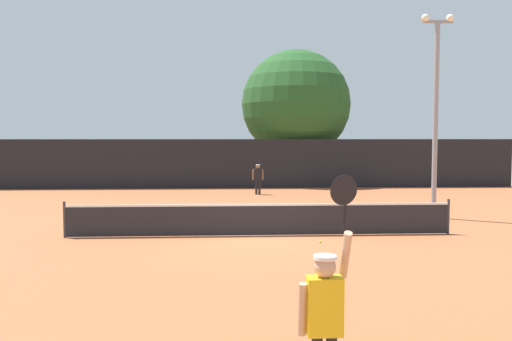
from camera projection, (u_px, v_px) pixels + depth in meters
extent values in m
plane|color=#9E5633|center=(260.00, 236.00, 15.58)|extent=(120.00, 120.00, 0.00)
cube|color=#232328|center=(260.00, 220.00, 15.55)|extent=(11.50, 0.03, 0.91)
cube|color=white|center=(260.00, 205.00, 15.52)|extent=(11.50, 0.04, 0.06)
cylinder|color=#333338|center=(65.00, 220.00, 15.24)|extent=(0.08, 0.08, 1.07)
cylinder|color=#333338|center=(448.00, 216.00, 15.86)|extent=(0.08, 0.08, 1.07)
cube|color=black|center=(245.00, 164.00, 30.00)|extent=(31.64, 0.12, 2.82)
cube|color=yellow|center=(325.00, 306.00, 5.56)|extent=(0.38, 0.22, 0.62)
sphere|color=tan|center=(325.00, 267.00, 5.53)|extent=(0.24, 0.24, 0.24)
cylinder|color=white|center=(325.00, 257.00, 5.52)|extent=(0.25, 0.25, 0.04)
cylinder|color=tan|center=(302.00, 309.00, 5.55)|extent=(0.09, 0.18, 0.59)
cylinder|color=tan|center=(345.00, 255.00, 5.62)|extent=(0.09, 0.33, 0.57)
cylinder|color=black|center=(345.00, 217.00, 5.66)|extent=(0.04, 0.11, 0.28)
ellipsoid|color=black|center=(344.00, 190.00, 5.70)|extent=(0.30, 0.13, 0.36)
cube|color=black|center=(258.00, 174.00, 26.69)|extent=(0.38, 0.22, 0.56)
sphere|color=#8C6647|center=(258.00, 167.00, 26.66)|extent=(0.22, 0.22, 0.22)
cylinder|color=white|center=(258.00, 165.00, 26.65)|extent=(0.23, 0.23, 0.04)
cylinder|color=black|center=(256.00, 187.00, 26.72)|extent=(0.12, 0.12, 0.76)
cylinder|color=black|center=(259.00, 187.00, 26.73)|extent=(0.12, 0.12, 0.76)
cylinder|color=#8C6647|center=(253.00, 175.00, 26.67)|extent=(0.09, 0.17, 0.54)
cylinder|color=#8C6647|center=(263.00, 175.00, 26.70)|extent=(0.09, 0.15, 0.54)
sphere|color=#CCE033|center=(320.00, 242.00, 14.50)|extent=(0.07, 0.07, 0.07)
cylinder|color=gray|center=(435.00, 122.00, 18.79)|extent=(0.18, 0.18, 7.01)
cube|color=gray|center=(438.00, 22.00, 18.56)|extent=(1.10, 0.10, 0.10)
sphere|color=#F2EDCC|center=(425.00, 18.00, 18.52)|extent=(0.28, 0.28, 0.28)
sphere|color=#F2EDCC|center=(450.00, 18.00, 18.57)|extent=(0.28, 0.28, 0.28)
cylinder|color=brown|center=(296.00, 164.00, 33.31)|extent=(0.56, 0.56, 2.43)
sphere|color=#235123|center=(296.00, 104.00, 33.06)|extent=(6.89, 6.89, 6.89)
cube|color=red|center=(129.00, 171.00, 35.48)|extent=(2.16, 4.31, 0.90)
cube|color=#2D333D|center=(128.00, 160.00, 35.14)|extent=(1.84, 2.30, 0.64)
cylinder|color=black|center=(121.00, 174.00, 36.85)|extent=(0.22, 0.60, 0.60)
cylinder|color=black|center=(145.00, 174.00, 36.94)|extent=(0.22, 0.60, 0.60)
cylinder|color=black|center=(112.00, 177.00, 34.06)|extent=(0.22, 0.60, 0.60)
cylinder|color=black|center=(138.00, 177.00, 34.15)|extent=(0.22, 0.60, 0.60)
cube|color=white|center=(337.00, 170.00, 36.41)|extent=(2.21, 4.33, 0.90)
cube|color=#2D333D|center=(338.00, 160.00, 36.06)|extent=(1.86, 2.32, 0.64)
cylinder|color=black|center=(321.00, 173.00, 37.78)|extent=(0.22, 0.60, 0.60)
cylinder|color=black|center=(344.00, 173.00, 37.87)|extent=(0.22, 0.60, 0.60)
cylinder|color=black|center=(329.00, 176.00, 34.99)|extent=(0.22, 0.60, 0.60)
cylinder|color=black|center=(354.00, 176.00, 35.08)|extent=(0.22, 0.60, 0.60)
cube|color=navy|center=(376.00, 169.00, 38.63)|extent=(2.24, 4.34, 0.90)
cube|color=#2D333D|center=(377.00, 158.00, 38.28)|extent=(1.88, 2.33, 0.64)
cylinder|color=black|center=(360.00, 171.00, 40.00)|extent=(0.22, 0.60, 0.60)
cylinder|color=black|center=(381.00, 171.00, 40.09)|extent=(0.22, 0.60, 0.60)
cylinder|color=black|center=(370.00, 174.00, 37.21)|extent=(0.22, 0.60, 0.60)
cylinder|color=black|center=(393.00, 174.00, 37.30)|extent=(0.22, 0.60, 0.60)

